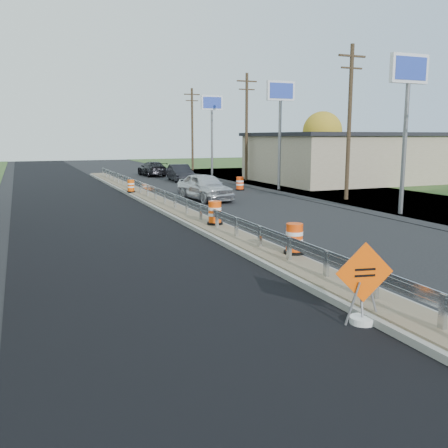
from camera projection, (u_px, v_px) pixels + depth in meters
name	position (u px, v px, depth m)	size (l,w,h in m)	color
ground	(236.00, 242.00, 18.90)	(140.00, 140.00, 0.00)	black
milled_overlay	(84.00, 212.00, 26.37)	(7.20, 120.00, 0.01)	black
median	(175.00, 210.00, 26.17)	(1.60, 55.00, 0.23)	gray
guardrail	(170.00, 197.00, 26.98)	(0.10, 46.15, 0.72)	silver
retail_building_near	(361.00, 157.00, 44.59)	(18.50, 12.50, 4.27)	tan
pylon_sign_south	(408.00, 84.00, 24.44)	(2.20, 0.30, 7.90)	slate
pylon_sign_mid	(280.00, 101.00, 36.28)	(2.20, 0.30, 7.90)	slate
pylon_sign_north	(212.00, 110.00, 49.04)	(2.20, 0.30, 7.90)	slate
utility_pole_smid	(349.00, 120.00, 30.54)	(1.90, 0.26, 9.40)	#473523
utility_pole_nmid	(247.00, 125.00, 44.21)	(1.90, 0.26, 9.40)	#473523
utility_pole_north	(192.00, 128.00, 57.88)	(1.90, 0.26, 9.40)	#473523
tree_far_yellow	(322.00, 131.00, 58.81)	(4.62, 4.62, 6.86)	#473523
caution_sign	(363.00, 303.00, 10.54)	(1.27, 0.54, 1.78)	white
barrel_median_near	(294.00, 239.00, 15.93)	(0.67, 0.67, 0.98)	black
barrel_median_mid	(215.00, 213.00, 21.25)	(0.68, 0.68, 0.99)	black
barrel_median_far	(131.00, 186.00, 33.56)	(0.57, 0.57, 0.84)	black
barrel_shoulder_mid	(240.00, 184.00, 36.92)	(0.68, 0.68, 0.99)	black
car_silver	(205.00, 187.00, 31.12)	(1.98, 4.92, 1.68)	silver
car_dark_mid	(180.00, 173.00, 44.33)	(1.57, 4.51, 1.49)	black
car_dark_far	(152.00, 169.00, 50.33)	(2.02, 4.97, 1.44)	black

